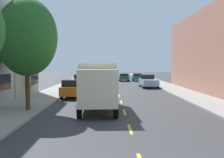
{
  "coord_description": "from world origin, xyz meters",
  "views": [
    {
      "loc": [
        -1.04,
        -6.99,
        3.16
      ],
      "look_at": [
        -0.67,
        24.91,
        1.53
      ],
      "focal_mm": 46.58,
      "sensor_mm": 36.0,
      "label": 1
    }
  ],
  "objects": [
    {
      "name": "ground_plane",
      "position": [
        0.0,
        30.0,
        0.0
      ],
      "size": [
        160.0,
        160.0,
        0.0
      ],
      "primitive_type": "plane",
      "color": "#38383A"
    },
    {
      "name": "parked_suv_red",
      "position": [
        -4.29,
        28.54,
        0.99
      ],
      "size": [
        2.05,
        4.84,
        1.93
      ],
      "color": "#AD1E1E",
      "rests_on": "ground_plane"
    },
    {
      "name": "sidewalk_right",
      "position": [
        7.1,
        28.0,
        0.07
      ],
      "size": [
        3.2,
        120.0,
        0.14
      ],
      "primitive_type": "cube",
      "color": "#99968E",
      "rests_on": "ground_plane"
    },
    {
      "name": "delivery_box_truck",
      "position": [
        -1.81,
        12.99,
        1.85
      ],
      "size": [
        2.68,
        7.82,
        3.21
      ],
      "color": "beige",
      "rests_on": "ground_plane"
    },
    {
      "name": "sidewalk_left",
      "position": [
        -7.1,
        28.0,
        0.07
      ],
      "size": [
        3.2,
        120.0,
        0.14
      ],
      "primitive_type": "cube",
      "color": "#99968E",
      "rests_on": "ground_plane"
    },
    {
      "name": "parked_pickup_sky",
      "position": [
        4.31,
        32.15,
        0.83
      ],
      "size": [
        2.09,
        5.33,
        1.73
      ],
      "color": "#7A9EC6",
      "rests_on": "ground_plane"
    },
    {
      "name": "parked_sedan_teal",
      "position": [
        4.33,
        47.69,
        0.75
      ],
      "size": [
        1.87,
        4.53,
        1.43
      ],
      "color": "#195B60",
      "rests_on": "ground_plane"
    },
    {
      "name": "moving_forest_sedan",
      "position": [
        1.8,
        47.09,
        0.75
      ],
      "size": [
        1.8,
        4.5,
        1.43
      ],
      "color": "#194C28",
      "rests_on": "ground_plane"
    },
    {
      "name": "parked_pickup_orange",
      "position": [
        -4.35,
        20.56,
        0.83
      ],
      "size": [
        2.05,
        5.32,
        1.73
      ],
      "color": "orange",
      "rests_on": "ground_plane"
    },
    {
      "name": "street_tree_second",
      "position": [
        -6.4,
        12.19,
        4.93
      ],
      "size": [
        3.98,
        3.98,
        7.35
      ],
      "color": "#47331E",
      "rests_on": "sidewalk_left"
    },
    {
      "name": "parked_hatchback_silver",
      "position": [
        -4.37,
        34.96,
        0.76
      ],
      "size": [
        1.82,
        4.03,
        1.5
      ],
      "color": "#B2B5BA",
      "rests_on": "ground_plane"
    },
    {
      "name": "lane_centerline_dashes",
      "position": [
        0.0,
        24.5,
        0.0
      ],
      "size": [
        0.14,
        47.2,
        0.01
      ],
      "color": "yellow",
      "rests_on": "ground_plane"
    },
    {
      "name": "parked_suv_champagne",
      "position": [
        -4.46,
        52.01,
        0.99
      ],
      "size": [
        2.05,
        4.84,
        1.93
      ],
      "color": "tan",
      "rests_on": "ground_plane"
    }
  ]
}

